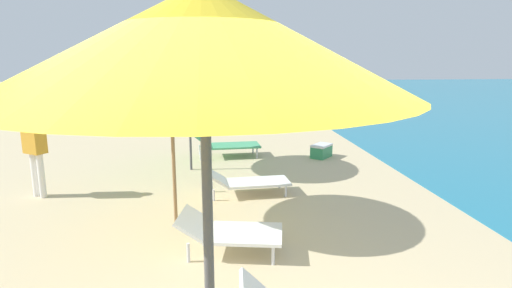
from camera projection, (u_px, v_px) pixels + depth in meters
umbrella_nearest at (203, 42)px, 1.82m from camera, size 1.90×1.90×2.73m
umbrella_second at (169, 62)px, 5.48m from camera, size 2.31×2.31×2.64m
lounger_second_shoreside at (245, 180)px, 7.20m from camera, size 1.55×0.68×0.51m
lounger_second_inland at (229, 231)px, 5.05m from camera, size 1.35×0.85×0.50m
umbrella_farthest at (188, 59)px, 8.36m from camera, size 2.31×2.31×2.67m
lounger_farthest_shoreside at (225, 144)px, 9.93m from camera, size 1.62×0.79×0.62m
person_walking_near at (146, 98)px, 13.33m from camera, size 0.32×0.41×1.73m
person_walking_mid at (35, 143)px, 6.95m from camera, size 0.42×0.38×1.55m
cooler_box at (321, 151)px, 9.89m from camera, size 0.61×0.63×0.32m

